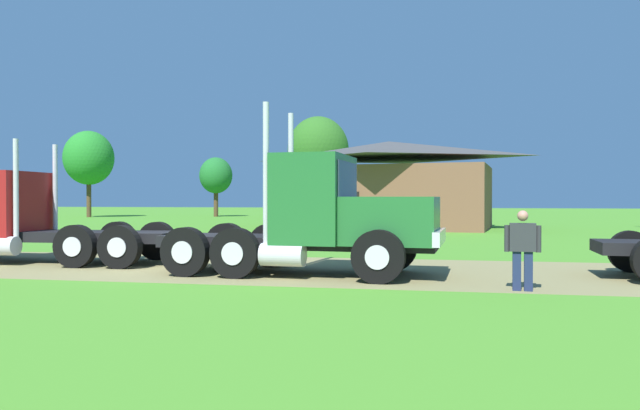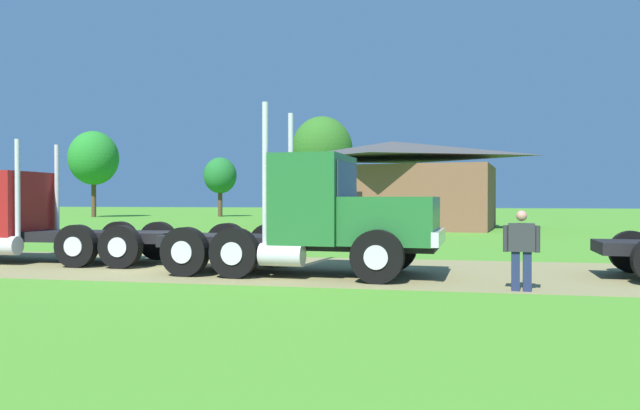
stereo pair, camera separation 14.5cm
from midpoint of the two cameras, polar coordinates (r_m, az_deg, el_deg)
ground_plane at (r=16.66m, az=-14.04°, el=-5.66°), size 200.00×200.00×0.00m
dirt_track at (r=16.66m, az=-14.04°, el=-5.65°), size 120.00×6.09×0.01m
truck_foreground_white at (r=14.29m, az=0.33°, el=-1.34°), size 6.94×3.06×4.02m
truck_near_left at (r=19.51m, az=-27.73°, el=-1.14°), size 7.94×2.75×3.44m
visitor_walking_mid at (r=12.46m, az=18.36°, el=-3.81°), size 0.69×0.30×1.59m
shed_building at (r=37.11m, az=6.43°, el=1.78°), size 13.40×9.41×5.32m
tree_left at (r=62.25m, az=-21.16°, el=4.17°), size 4.73×4.73×8.33m
tree_mid at (r=60.57m, az=-9.92°, el=2.75°), size 3.26×3.26×5.89m
tree_right at (r=52.00m, az=-0.26°, el=5.21°), size 5.29×5.29×8.89m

